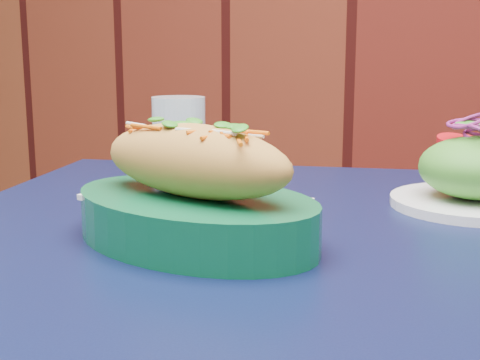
% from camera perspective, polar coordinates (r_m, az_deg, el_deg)
% --- Properties ---
extents(cafe_table, '(0.96, 0.96, 0.75)m').
position_cam_1_polar(cafe_table, '(0.80, 2.29, -9.97)').
color(cafe_table, black).
rests_on(cafe_table, ground).
extents(banh_mi_basket, '(0.33, 0.26, 0.13)m').
position_cam_1_polar(banh_mi_basket, '(0.70, -3.92, -1.22)').
color(banh_mi_basket, '#0A5833').
rests_on(banh_mi_basket, cafe_table).
extents(salad_plate, '(0.21, 0.21, 0.12)m').
position_cam_1_polar(salad_plate, '(0.90, 19.48, 0.50)').
color(salad_plate, white).
rests_on(salad_plate, cafe_table).
extents(water_glass, '(0.08, 0.08, 0.13)m').
position_cam_1_polar(water_glass, '(1.01, -5.22, 3.42)').
color(water_glass, silver).
rests_on(water_glass, cafe_table).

